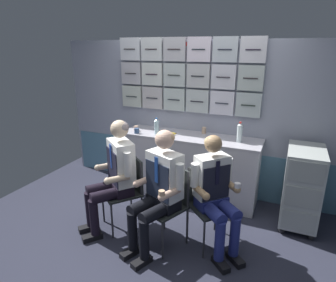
% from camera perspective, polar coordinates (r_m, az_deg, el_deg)
% --- Properties ---
extents(ground, '(4.80, 4.80, 0.04)m').
position_cam_1_polar(ground, '(3.46, -2.73, -18.83)').
color(ground, '#282A39').
extents(galley_bulkhead, '(4.20, 0.14, 2.18)m').
position_cam_1_polar(galley_bulkhead, '(4.14, 5.13, 5.22)').
color(galley_bulkhead, '#9297AA').
rests_on(galley_bulkhead, ground).
extents(galley_counter, '(1.91, 0.53, 0.90)m').
position_cam_1_polar(galley_counter, '(4.09, 4.21, -5.01)').
color(galley_counter, '#BAB8C2').
rests_on(galley_counter, ground).
extents(service_trolley, '(0.40, 0.65, 0.96)m').
position_cam_1_polar(service_trolley, '(3.75, 24.95, -7.97)').
color(service_trolley, black).
rests_on(service_trolley, ground).
extents(folding_chair_left, '(0.56, 0.56, 0.85)m').
position_cam_1_polar(folding_chair_left, '(3.44, -7.77, -8.44)').
color(folding_chair_left, '#2D2D33').
rests_on(folding_chair_left, ground).
extents(crew_member_left, '(0.65, 0.69, 1.31)m').
position_cam_1_polar(crew_member_left, '(3.31, -10.49, -5.87)').
color(crew_member_left, black).
rests_on(crew_member_left, ground).
extents(folding_chair_right, '(0.52, 0.52, 0.85)m').
position_cam_1_polar(folding_chair_right, '(3.14, 0.39, -11.03)').
color(folding_chair_right, '#2D2D33').
rests_on(folding_chair_right, ground).
extents(crew_member_right, '(0.57, 0.69, 1.29)m').
position_cam_1_polar(crew_member_right, '(2.95, -1.84, -8.91)').
color(crew_member_right, black).
rests_on(crew_member_right, ground).
extents(folding_chair_by_counter, '(0.57, 0.57, 0.85)m').
position_cam_1_polar(folding_chair_by_counter, '(3.18, 7.65, -10.74)').
color(folding_chair_by_counter, '#2D2D33').
rests_on(folding_chair_by_counter, ground).
extents(crew_member_by_counter, '(0.63, 0.62, 1.24)m').
position_cam_1_polar(crew_member_by_counter, '(2.99, 9.40, -9.59)').
color(crew_member_by_counter, black).
rests_on(crew_member_by_counter, ground).
extents(water_bottle_clear, '(0.07, 0.07, 0.26)m').
position_cam_1_polar(water_bottle_clear, '(3.74, 13.97, 1.63)').
color(water_bottle_clear, silver).
rests_on(water_bottle_clear, galley_counter).
extents(water_bottle_blue_cap, '(0.06, 0.06, 0.23)m').
position_cam_1_polar(water_bottle_blue_cap, '(3.98, -2.29, 2.90)').
color(water_bottle_blue_cap, silver).
rests_on(water_bottle_blue_cap, galley_counter).
extents(espresso_cup_small, '(0.06, 0.06, 0.09)m').
position_cam_1_polar(espresso_cup_small, '(4.05, 7.11, 2.14)').
color(espresso_cup_small, tan).
rests_on(espresso_cup_small, galley_counter).
extents(paper_cup_tan, '(0.06, 0.06, 0.07)m').
position_cam_1_polar(paper_cup_tan, '(4.18, -6.34, 2.55)').
color(paper_cup_tan, tan).
rests_on(paper_cup_tan, galley_counter).
extents(coffee_cup_white, '(0.07, 0.07, 0.07)m').
position_cam_1_polar(coffee_cup_white, '(4.05, -6.21, 2.06)').
color(coffee_cup_white, navy).
rests_on(coffee_cup_white, galley_counter).
extents(snack_banana, '(0.17, 0.10, 0.04)m').
position_cam_1_polar(snack_banana, '(3.95, 0.38, 1.48)').
color(snack_banana, yellow).
rests_on(snack_banana, galley_counter).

